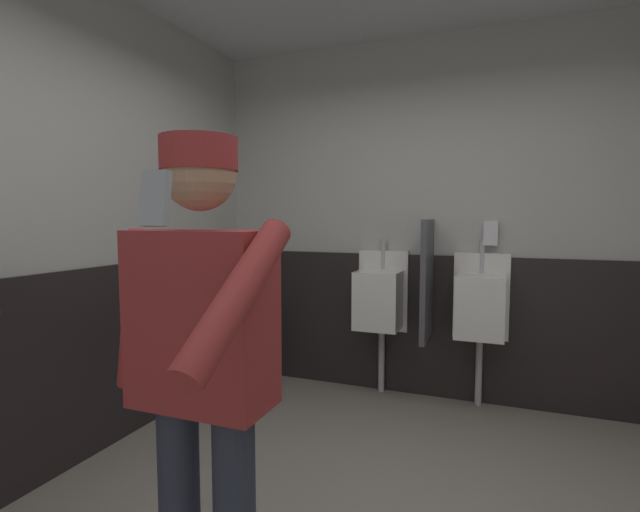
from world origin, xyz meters
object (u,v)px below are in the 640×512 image
(trash_bin, at_px, (242,349))
(urinal_left, at_px, (379,299))
(soap_dispenser, at_px, (491,233))
(person, at_px, (201,348))
(cell_phone, at_px, (155,199))
(urinal_middle, at_px, (480,305))

(trash_bin, bearing_deg, urinal_left, 14.80)
(soap_dispenser, bearing_deg, person, -108.86)
(person, relative_size, trash_bin, 2.46)
(cell_phone, bearing_deg, soap_dispenser, 79.56)
(urinal_left, xyz_separation_m, soap_dispenser, (0.80, 0.12, 0.52))
(urinal_middle, xyz_separation_m, cell_phone, (-0.51, -2.80, 0.67))
(urinal_left, bearing_deg, person, -90.53)
(person, xyz_separation_m, cell_phone, (0.26, -0.50, 0.46))
(cell_phone, relative_size, soap_dispenser, 0.61)
(urinal_left, xyz_separation_m, cell_phone, (0.24, -2.80, 0.67))
(trash_bin, relative_size, soap_dispenser, 3.76)
(cell_phone, distance_m, soap_dispenser, 2.98)
(urinal_left, distance_m, trash_bin, 1.19)
(urinal_left, height_order, soap_dispenser, soap_dispenser)
(urinal_left, relative_size, soap_dispenser, 6.89)
(person, xyz_separation_m, soap_dispenser, (0.83, 2.42, 0.31))
(cell_phone, xyz_separation_m, soap_dispenser, (0.56, 2.92, -0.15))
(urinal_middle, relative_size, person, 0.74)
(person, relative_size, soap_dispenser, 9.26)
(urinal_middle, bearing_deg, soap_dispenser, 65.37)
(urinal_middle, bearing_deg, person, -108.55)
(person, bearing_deg, cell_phone, -62.50)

